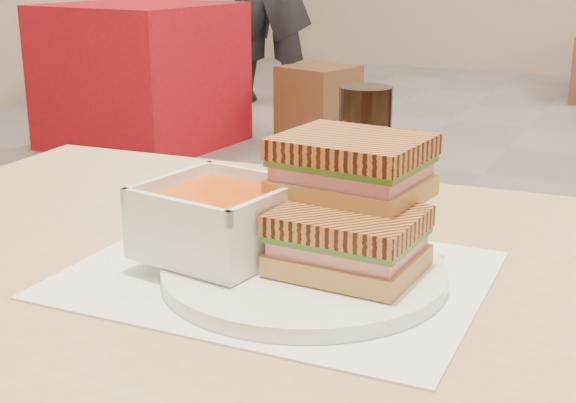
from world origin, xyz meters
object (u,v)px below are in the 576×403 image
at_px(soup_bowl, 219,222).
at_px(panini_lower, 348,240).
at_px(cola_glass, 365,143).
at_px(bg_table_0, 142,76).
at_px(bg_chair_0l, 132,79).
at_px(main_table, 360,387).
at_px(bg_chair_0r, 319,102).
at_px(plate, 304,273).

bearing_deg(soup_bowl, panini_lower, 4.76).
height_order(cola_glass, bg_table_0, cola_glass).
bearing_deg(cola_glass, bg_table_0, 130.50).
height_order(panini_lower, cola_glass, cola_glass).
distance_m(panini_lower, bg_chair_0l, 4.99).
bearing_deg(bg_chair_0l, soup_bowl, -52.02).
bearing_deg(bg_table_0, main_table, -50.77).
bearing_deg(bg_chair_0r, soup_bowl, -67.49).
height_order(panini_lower, bg_table_0, panini_lower).
xyz_separation_m(main_table, soup_bowl, (-0.13, -0.04, 0.16)).
bearing_deg(bg_chair_0r, main_table, -65.53).
distance_m(main_table, cola_glass, 0.32).
bearing_deg(cola_glass, bg_chair_0l, 130.47).
bearing_deg(panini_lower, cola_glass, 108.06).
xyz_separation_m(main_table, bg_chair_0r, (-1.66, 3.64, -0.42)).
distance_m(main_table, soup_bowl, 0.21).
distance_m(plate, soup_bowl, 0.10).
bearing_deg(plate, panini_lower, 8.58).
relative_size(main_table, panini_lower, 9.69).
relative_size(bg_table_0, bg_chair_0l, 1.97).
bearing_deg(bg_chair_0l, plate, -51.19).
height_order(main_table, cola_glass, cola_glass).
bearing_deg(bg_chair_0r, bg_chair_0l, 173.28).
distance_m(cola_glass, bg_chair_0r, 3.79).
xyz_separation_m(main_table, plate, (-0.05, -0.03, 0.12)).
height_order(plate, cola_glass, cola_glass).
relative_size(cola_glass, bg_chair_0l, 0.28).
bearing_deg(bg_chair_0l, panini_lower, -50.79).
height_order(main_table, plate, plate).
xyz_separation_m(panini_lower, bg_chair_0l, (-3.14, 3.84, -0.56)).
bearing_deg(bg_chair_0l, cola_glass, -49.53).
distance_m(bg_table_0, bg_chair_0r, 1.04).
distance_m(main_table, bg_table_0, 3.93).
height_order(main_table, panini_lower, panini_lower).
distance_m(panini_lower, cola_glass, 0.29).
bearing_deg(main_table, bg_chair_0l, 129.46).
xyz_separation_m(bg_table_0, bg_chair_0r, (0.83, 0.60, -0.18)).
distance_m(main_table, panini_lower, 0.16).
relative_size(panini_lower, bg_table_0, 0.13).
xyz_separation_m(soup_bowl, bg_table_0, (-2.35, 3.08, -0.40)).
relative_size(main_table, cola_glass, 9.03).
bearing_deg(soup_bowl, plate, 2.99).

